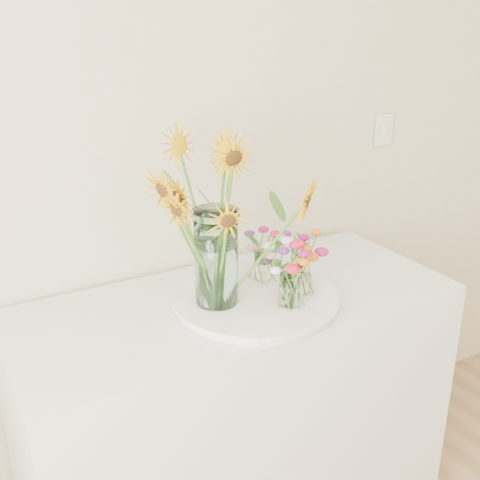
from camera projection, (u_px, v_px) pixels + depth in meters
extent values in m
cube|color=white|center=(236.00, 417.00, 2.05)|extent=(1.40, 0.60, 0.90)
cylinder|color=white|center=(256.00, 300.00, 1.85)|extent=(0.49, 0.49, 0.02)
cylinder|color=silver|center=(216.00, 258.00, 1.75)|extent=(0.16, 0.16, 0.30)
cylinder|color=white|center=(290.00, 290.00, 1.77)|extent=(0.07, 0.07, 0.10)
cylinder|color=white|center=(263.00, 266.00, 1.94)|extent=(0.07, 0.07, 0.10)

